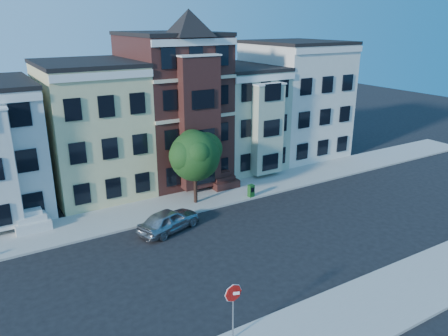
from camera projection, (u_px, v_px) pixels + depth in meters
ground at (273, 240)px, 27.64m from camera, size 120.00×120.00×0.00m
far_sidewalk at (210, 197)px, 34.09m from camera, size 60.00×4.00×0.15m
near_sidewalk at (373, 306)px, 21.13m from camera, size 60.00×4.00×0.15m
house_yellow at (92, 130)px, 34.33m from camera, size 7.00×9.00×10.00m
house_brown at (172, 108)px, 37.44m from camera, size 7.00×9.00×12.00m
house_green at (236, 117)px, 41.12m from camera, size 6.00×9.00×9.00m
house_cream at (294, 100)px, 44.23m from camera, size 8.00×9.00×11.00m
street_tree at (195, 159)px, 31.86m from camera, size 6.65×6.65×6.80m
parked_car at (169, 220)px, 28.59m from camera, size 4.75×3.07×1.50m
newspaper_box at (251, 191)px, 33.85m from camera, size 0.46×0.41×0.96m
stop_sign at (233, 308)px, 18.38m from camera, size 0.82×0.42×3.05m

